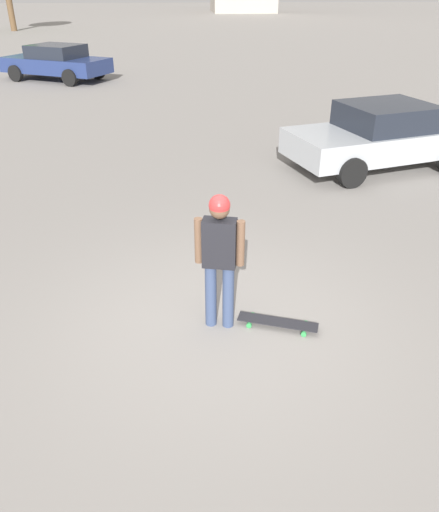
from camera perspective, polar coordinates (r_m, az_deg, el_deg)
ground_plane at (r=6.21m, az=0.00°, el=-7.78°), size 220.00×220.00×0.00m
person at (r=5.66m, az=0.00°, el=0.59°), size 0.28×0.56×1.71m
skateboard at (r=6.18m, az=6.66°, el=-7.53°), size 0.51×0.98×0.08m
car_parked_near at (r=11.93m, az=17.97°, el=12.98°), size 2.83×4.41×1.40m
car_parked_far at (r=23.63m, az=-18.17°, el=20.33°), size 3.79×4.88×1.43m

